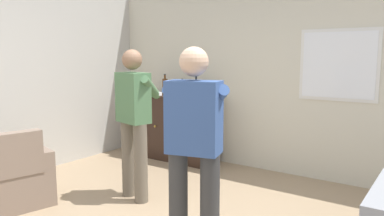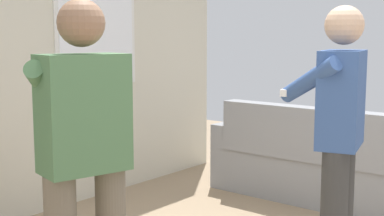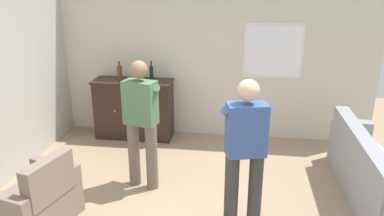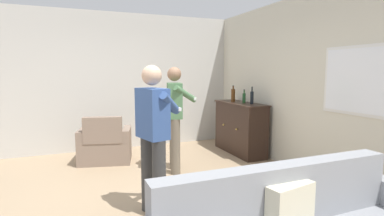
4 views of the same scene
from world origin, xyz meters
name	(u,v)px [view 3 (image 3 of 4)]	position (x,y,z in m)	size (l,w,h in m)	color
wall_back_with_window	(217,55)	(0.02, 2.66, 1.40)	(5.20, 0.15, 2.80)	beige
couch	(370,179)	(2.03, 0.71, 0.33)	(0.57, 2.44, 0.89)	gray
armchair	(36,203)	(-1.70, -0.25, 0.29)	(0.83, 1.01, 0.85)	#7F6B5B
sideboard_cabinet	(134,109)	(-1.33, 2.30, 0.50)	(1.32, 0.49, 1.00)	black
bottle_wine_green	(151,73)	(-1.02, 2.35, 1.13)	(0.06, 0.06, 0.32)	black
bottle_liquor_amber	(137,74)	(-1.26, 2.33, 1.11)	(0.06, 0.06, 0.26)	#1E4C23
bottle_spirits_clear	(120,73)	(-1.52, 2.24, 1.14)	(0.08, 0.08, 0.33)	#593314
person_standing_left	(142,119)	(-0.76, 0.75, 0.94)	(0.54, 0.51, 1.68)	#6B6051
person_standing_right	(245,149)	(0.53, 0.06, 0.94)	(0.54, 0.52, 1.68)	#383838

